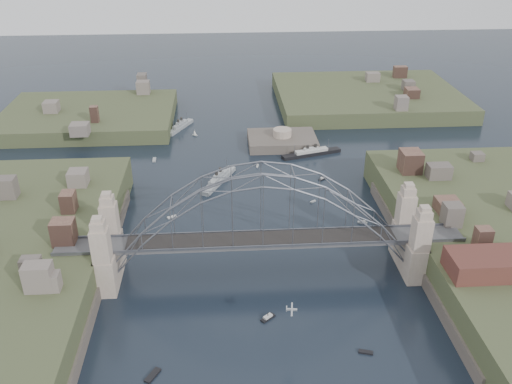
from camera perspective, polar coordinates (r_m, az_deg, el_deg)
The scene contains 21 objects.
ground at distance 118.71m, azimuth 0.58°, elevation -8.32°, with size 500.00×500.00×0.00m, color black.
bridge at distance 111.93m, azimuth 0.61°, elevation -3.20°, with size 84.00×13.80×24.60m.
headland_nw at distance 208.47m, azimuth -16.85°, elevation 7.01°, with size 60.00×45.00×9.00m, color #3F4729.
headland_ne at distance 224.59m, azimuth 11.39°, elevation 9.17°, with size 70.00×55.00×9.50m, color #3F4729.
fort_island at distance 181.08m, azimuth 2.71°, elevation 4.81°, with size 22.00×16.00×9.40m.
wharf_shed at distance 113.64m, azimuth 24.07°, elevation -6.78°, with size 20.00×8.00×4.00m, color #592D26.
finger_pier at distance 107.33m, azimuth 23.91°, elevation -15.28°, with size 4.00×22.00×1.40m, color #4B4B4E.
naval_cruiser_near at distance 155.64m, azimuth -3.88°, elevation 1.28°, with size 9.96×17.20×5.38m.
naval_cruiser_far at distance 195.77m, azimuth -7.84°, elevation 6.73°, with size 8.66×14.70×5.18m.
ocean_liner at distance 173.55m, azimuth 5.75°, elevation 4.05°, with size 19.33×8.18×4.76m.
aeroplane at distance 96.14m, azimuth 3.61°, elevation -12.02°, with size 1.96×3.60×0.52m.
small_boat_a at distance 139.74m, azimuth -8.71°, elevation -2.58°, with size 2.51×1.71×0.45m.
small_boat_b at distance 145.97m, azimuth 5.92°, elevation -1.00°, with size 1.76×1.45×0.45m.
small_boat_c at distance 106.85m, azimuth 1.24°, elevation -12.87°, with size 3.00×2.75×1.43m.
small_boat_d at distance 158.26m, azimuth 6.88°, elevation 1.38°, with size 2.46×2.17×1.43m.
small_boat_e at distance 172.15m, azimuth -10.49°, elevation 3.29°, with size 1.10×3.09×0.45m.
small_boat_f at distance 165.06m, azimuth 0.16°, elevation 2.74°, with size 0.86×1.76×1.43m.
small_boat_g at distance 102.08m, azimuth 11.30°, elevation -15.96°, with size 2.63×1.48×0.45m.
small_boat_h at distance 188.90m, azimuth -6.37°, elevation 6.08°, with size 1.95×1.52×2.38m.
small_boat_i at distance 138.18m, azimuth 10.97°, elevation -3.09°, with size 2.46×1.46×1.43m.
small_boat_j at distance 97.97m, azimuth -10.65°, elevation -18.17°, with size 2.71×3.55×0.45m.
Camera 1 is at (-7.57, -95.90, 69.55)m, focal length 38.63 mm.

